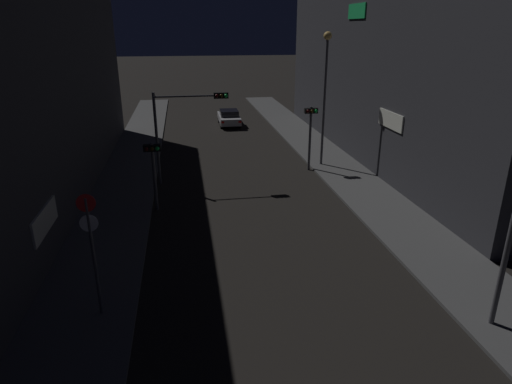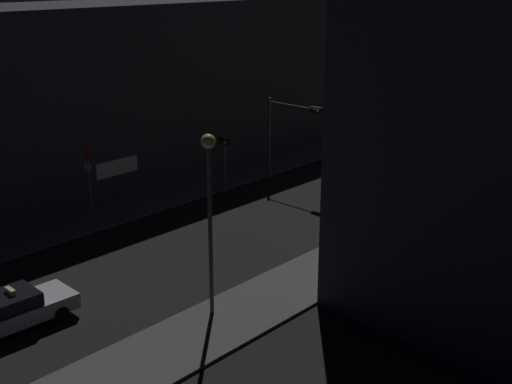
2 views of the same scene
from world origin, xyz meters
name	(u,v)px [view 2 (image 2 of 2)]	position (x,y,z in m)	size (l,w,h in m)	color
sidewalk_left	(263,166)	(-6.50, 27.83, 0.06)	(3.36, 59.65, 0.12)	#4C4C4C
sidewalk_right	(438,212)	(6.50, 27.83, 0.06)	(3.36, 59.65, 0.12)	#4C4C4C
building_facade_left	(161,85)	(-12.19, 23.94, 5.41)	(8.10, 33.68, 10.81)	#333338
taxi	(14,310)	(1.02, 5.85, 0.74)	(1.94, 4.51, 1.62)	#B7B7BC
far_car	(464,138)	(1.05, 41.76, 0.73)	(1.85, 4.47, 1.42)	#B7B7BC
traffic_light_overhead	(289,124)	(-3.01, 26.27, 3.75)	(4.12, 0.42, 5.18)	#47474C
traffic_light_left_kerb	(224,153)	(-4.57, 22.30, 2.45)	(0.80, 0.42, 3.39)	#47474C
traffic_light_right_kerb	(407,158)	(4.57, 27.42, 2.83)	(0.80, 0.42, 3.98)	#47474C
sign_pole_left	(89,179)	(-5.87, 13.88, 2.48)	(0.54, 0.10, 3.94)	#47474C
street_lamp_near_block	(209,190)	(5.73, 11.48, 5.11)	(0.54, 0.54, 7.09)	#47474C
street_lamp_far_block	(434,111)	(5.60, 28.17, 5.49)	(0.50, 0.50, 8.10)	#47474C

